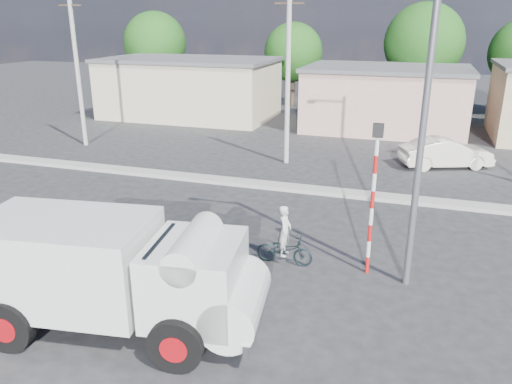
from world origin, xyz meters
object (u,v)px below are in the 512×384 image
(truck, at_px, (119,272))
(car_cream, at_px, (446,153))
(bicycle, at_px, (285,250))
(cyclist, at_px, (285,240))
(streetlight, at_px, (419,104))
(traffic_pole, at_px, (374,188))

(truck, bearing_deg, car_cream, 57.60)
(bicycle, xyz_separation_m, cyclist, (0.00, 0.00, 0.32))
(cyclist, xyz_separation_m, streetlight, (3.35, -0.10, 4.19))
(bicycle, height_order, traffic_pole, traffic_pole)
(bicycle, xyz_separation_m, traffic_pole, (2.41, 0.20, 2.15))
(traffic_pole, bearing_deg, car_cream, 78.71)
(truck, relative_size, car_cream, 1.57)
(car_cream, distance_m, traffic_pole, 12.54)
(truck, bearing_deg, bicycle, 50.16)
(truck, distance_m, streetlight, 8.22)
(truck, xyz_separation_m, streetlight, (6.08, 4.31, 3.46))
(truck, xyz_separation_m, car_cream, (7.57, 16.77, -0.79))
(streetlight, bearing_deg, traffic_pole, 162.27)
(bicycle, xyz_separation_m, streetlight, (3.35, -0.10, 4.52))
(truck, xyz_separation_m, traffic_pole, (5.14, 4.61, 1.09))
(bicycle, relative_size, cyclist, 1.10)
(traffic_pole, bearing_deg, streetlight, -17.73)
(bicycle, distance_m, car_cream, 13.28)
(bicycle, distance_m, cyclist, 0.32)
(car_cream, bearing_deg, traffic_pole, 146.42)
(truck, bearing_deg, streetlight, 27.24)
(truck, bearing_deg, traffic_pole, 33.79)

